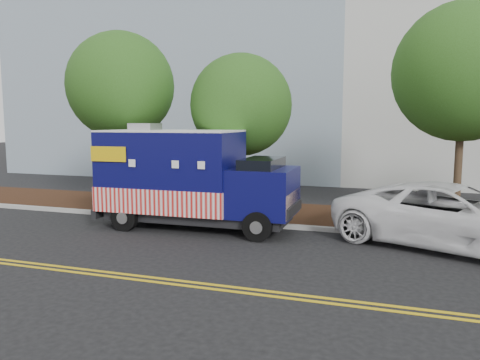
% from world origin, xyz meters
% --- Properties ---
extents(ground, '(120.00, 120.00, 0.00)m').
position_xyz_m(ground, '(0.00, 0.00, 0.00)').
color(ground, black).
rests_on(ground, ground).
extents(curb, '(120.00, 0.18, 0.15)m').
position_xyz_m(curb, '(0.00, 1.40, 0.07)').
color(curb, '#9E9E99').
rests_on(curb, ground).
extents(mulch_strip, '(120.00, 4.00, 0.15)m').
position_xyz_m(mulch_strip, '(0.00, 3.50, 0.07)').
color(mulch_strip, black).
rests_on(mulch_strip, ground).
extents(centerline_near, '(120.00, 0.10, 0.01)m').
position_xyz_m(centerline_near, '(0.00, -4.45, 0.01)').
color(centerline_near, gold).
rests_on(centerline_near, ground).
extents(centerline_far, '(120.00, 0.10, 0.01)m').
position_xyz_m(centerline_far, '(0.00, -4.70, 0.01)').
color(centerline_far, gold).
rests_on(centerline_far, ground).
extents(tree_a, '(4.31, 4.31, 7.16)m').
position_xyz_m(tree_a, '(-5.85, 3.04, 4.99)').
color(tree_a, '#38281C').
rests_on(tree_a, ground).
extents(tree_b, '(3.86, 3.86, 6.11)m').
position_xyz_m(tree_b, '(-0.83, 3.37, 4.17)').
color(tree_b, '#38281C').
rests_on(tree_b, ground).
extents(tree_c, '(4.66, 4.66, 7.54)m').
position_xyz_m(tree_c, '(6.86, 3.86, 5.20)').
color(tree_c, '#38281C').
rests_on(tree_c, ground).
extents(sign_post, '(0.06, 0.06, 2.40)m').
position_xyz_m(sign_post, '(-1.32, 2.04, 1.20)').
color(sign_post, '#473828').
rests_on(sign_post, ground).
extents(food_truck, '(6.70, 2.65, 3.50)m').
position_xyz_m(food_truck, '(-1.77, 0.54, 1.59)').
color(food_truck, black).
rests_on(food_truck, ground).
extents(white_car, '(7.18, 5.20, 1.81)m').
position_xyz_m(white_car, '(6.41, 0.56, 0.91)').
color(white_car, white).
rests_on(white_car, ground).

